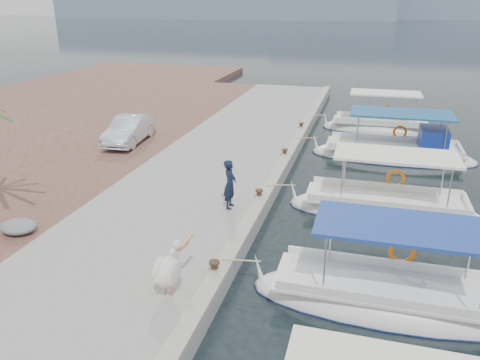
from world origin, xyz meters
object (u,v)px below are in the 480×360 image
pelican (168,269)px  fishing_caique_c (385,211)px  fishing_caique_d (395,155)px  parked_car (129,130)px  fisherman (230,184)px  fishing_caique_e (379,129)px  fishing_caique_b (387,301)px

pelican → fishing_caique_c: bearing=54.3°
fishing_caique_d → parked_car: (-12.58, -2.43, 0.96)m
fishing_caique_c → fishing_caique_d: size_ratio=0.89×
pelican → parked_car: bearing=121.9°
fishing_caique_d → fisherman: fishing_caique_d is taller
fishing_caique_d → parked_car: fishing_caique_d is taller
fishing_caique_c → fishing_caique_e: (-0.17, 11.61, 0.00)m
fishing_caique_c → fishing_caique_b: bearing=-90.2°
fishing_caique_c → parked_car: 12.78m
fishing_caique_b → fishing_caique_c: size_ratio=0.99×
fishing_caique_d → fisherman: bearing=-123.3°
fishing_caique_e → parked_car: bearing=-147.9°
fishing_caique_d → pelican: bearing=-112.4°
fishing_caique_d → parked_car: size_ratio=1.95×
fisherman → fishing_caique_d: bearing=-35.8°
fishing_caique_e → fishing_caique_b: bearing=-89.5°
fishing_caique_b → parked_car: 15.47m
fishing_caique_d → fishing_caique_e: same height
fishing_caique_c → pelican: (-5.08, -7.07, 1.00)m
fishing_caique_c → parked_car: fishing_caique_c is taller
fishing_caique_c → parked_car: size_ratio=1.73×
fishing_caique_e → pelican: bearing=-104.7°
fishing_caique_c → pelican: fishing_caique_c is taller
fishing_caique_b → fisherman: size_ratio=4.00×
fishing_caique_b → pelican: 5.39m
pelican → fishing_caique_d: bearing=67.6°
fishing_caique_e → parked_car: fishing_caique_e is taller
fishing_caique_c → fisherman: (-5.09, -1.98, 1.21)m
fishing_caique_d → pelican: fishing_caique_d is taller
fishing_caique_e → parked_car: (-11.88, -7.46, 1.02)m
fishing_caique_e → pelican: 19.34m
fishing_caique_b → fishing_caique_c: same height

